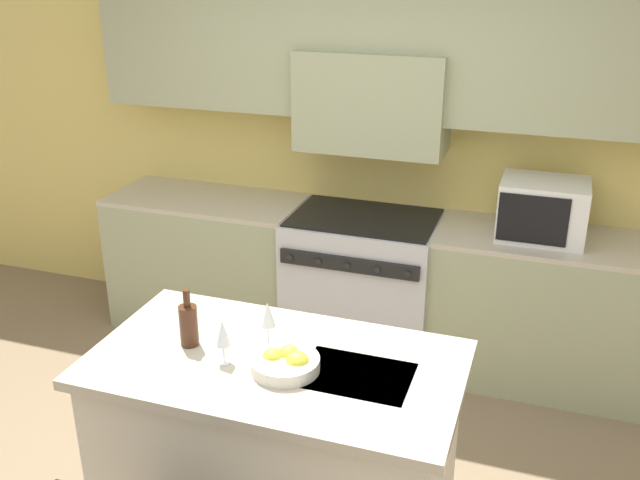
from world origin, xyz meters
name	(u,v)px	position (x,y,z in m)	size (l,w,h in m)	color
back_cabinetry	(378,105)	(0.00, 2.03, 1.60)	(10.00, 0.46, 2.70)	#DBC166
back_counter	(363,284)	(0.00, 1.78, 0.47)	(3.54, 0.62, 0.95)	gray
range_stove	(363,285)	(0.00, 1.76, 0.48)	(0.93, 0.70, 0.95)	#B7B7BC
microwave	(543,209)	(1.05, 1.77, 1.12)	(0.49, 0.39, 0.34)	silver
kitchen_island	(278,451)	(0.10, 0.05, 0.47)	(1.54, 0.85, 0.94)	beige
wine_bottle	(189,324)	(-0.30, 0.04, 1.04)	(0.08, 0.08, 0.26)	#422314
wine_glass_near	(223,334)	(-0.09, -0.04, 1.07)	(0.07, 0.07, 0.19)	white
wine_glass_far	(268,316)	(0.02, 0.16, 1.07)	(0.07, 0.07, 0.19)	white
fruit_bowl	(286,362)	(0.16, -0.01, 0.97)	(0.28, 0.28, 0.10)	silver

